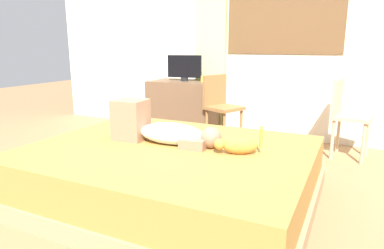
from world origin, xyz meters
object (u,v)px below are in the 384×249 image
object	(u,v)px
cat	(238,145)
desk	(183,107)
cup	(203,79)
person_lying	(161,129)
chair_by_desk	(220,103)
chair_spare	(346,112)
bed	(170,173)
tv_monitor	(184,68)

from	to	relation	value
cat	desk	bearing A→B (deg)	127.07
desk	cup	xyz separation A→B (m)	(0.28, 0.04, 0.41)
desk	cup	bearing A→B (deg)	8.15
person_lying	chair_by_desk	xyz separation A→B (m)	(-0.10, 1.61, -0.04)
desk	chair_spare	world-z (taller)	chair_spare
bed	chair_spare	distance (m)	2.15
bed	desk	distance (m)	2.11
bed	chair_by_desk	xyz separation A→B (m)	(-0.23, 1.70, 0.29)
person_lying	chair_by_desk	distance (m)	1.62
bed	cat	bearing A→B (deg)	6.32
desk	tv_monitor	world-z (taller)	tv_monitor
bed	cup	xyz separation A→B (m)	(-0.58, 1.96, 0.57)
bed	person_lying	world-z (taller)	person_lying
chair_spare	desk	bearing A→B (deg)	175.29
cup	tv_monitor	bearing A→B (deg)	-171.26
bed	cat	distance (m)	0.62
cat	cup	world-z (taller)	cup
tv_monitor	bed	bearing A→B (deg)	-66.27
bed	desk	bearing A→B (deg)	114.20
chair_by_desk	chair_spare	bearing A→B (deg)	2.27
cat	desk	size ratio (longest dim) A/B	0.37
bed	chair_by_desk	distance (m)	1.74
bed	chair_by_desk	world-z (taller)	chair_by_desk
chair_by_desk	chair_spare	world-z (taller)	same
cat	bed	bearing A→B (deg)	-173.68
bed	person_lying	distance (m)	0.37
person_lying	chair_spare	distance (m)	2.14
person_lying	chair_spare	size ratio (longest dim) A/B	1.09
cup	chair_spare	world-z (taller)	chair_spare
cat	desk	distance (m)	2.34
bed	person_lying	size ratio (longest dim) A/B	2.35
chair_by_desk	tv_monitor	bearing A→B (deg)	159.69
desk	chair_spare	size ratio (longest dim) A/B	1.05
desk	person_lying	bearing A→B (deg)	-68.26
tv_monitor	cup	xyz separation A→B (m)	(0.26, 0.04, -0.14)
cup	chair_spare	distance (m)	1.83
desk	tv_monitor	bearing A→B (deg)	0.00
person_lying	cat	xyz separation A→B (m)	(0.67, -0.02, -0.05)
person_lying	desk	world-z (taller)	person_lying
desk	chair_by_desk	bearing A→B (deg)	-19.75
chair_by_desk	cup	bearing A→B (deg)	142.96
cat	chair_spare	xyz separation A→B (m)	(0.67, 1.69, 0.01)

